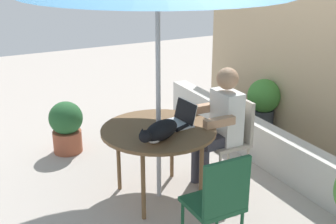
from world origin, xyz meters
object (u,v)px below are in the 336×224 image
(patio_table, at_px, (159,134))
(potted_plant_near_fence, at_px, (263,102))
(person_seated, at_px, (221,120))
(chair_occupied, at_px, (233,133))
(laptop, at_px, (181,118))
(chair_empty, at_px, (219,199))
(potted_plant_by_chair, at_px, (66,126))
(cat, at_px, (160,131))

(patio_table, xyz_separation_m, potted_plant_near_fence, (-0.88, 1.96, -0.25))
(person_seated, xyz_separation_m, potted_plant_near_fence, (-0.88, 1.26, -0.27))
(chair_occupied, height_order, laptop, laptop)
(chair_empty, bearing_deg, patio_table, -179.45)
(chair_empty, relative_size, person_seated, 0.72)
(potted_plant_by_chair, bearing_deg, patio_table, 20.15)
(potted_plant_near_fence, bearing_deg, chair_empty, -45.64)
(chair_occupied, relative_size, cat, 1.43)
(chair_empty, distance_m, potted_plant_near_fence, 2.73)
(chair_occupied, height_order, cat, cat)
(chair_empty, xyz_separation_m, cat, (-0.78, -0.12, 0.29))
(patio_table, xyz_separation_m, cat, (0.24, -0.11, 0.14))
(patio_table, relative_size, potted_plant_near_fence, 1.53)
(person_seated, distance_m, potted_plant_by_chair, 1.90)
(chair_occupied, xyz_separation_m, potted_plant_near_fence, (-0.88, 1.11, -0.10))
(patio_table, distance_m, chair_occupied, 0.87)
(chair_occupied, relative_size, potted_plant_by_chair, 1.40)
(patio_table, distance_m, potted_plant_by_chair, 1.55)
(laptop, xyz_separation_m, potted_plant_near_fence, (-0.86, 1.71, -0.37))
(chair_occupied, relative_size, potted_plant_near_fence, 1.23)
(laptop, distance_m, potted_plant_by_chair, 1.66)
(patio_table, distance_m, cat, 0.30)
(patio_table, height_order, laptop, laptop)
(chair_empty, distance_m, laptop, 1.11)
(patio_table, distance_m, potted_plant_near_fence, 2.16)
(chair_occupied, distance_m, potted_plant_by_chair, 1.99)
(potted_plant_near_fence, height_order, potted_plant_by_chair, potted_plant_near_fence)
(potted_plant_by_chair, bearing_deg, laptop, 28.78)
(chair_occupied, bearing_deg, patio_table, -90.00)
(chair_empty, height_order, potted_plant_near_fence, chair_empty)
(cat, distance_m, potted_plant_by_chair, 1.78)
(chair_occupied, distance_m, potted_plant_near_fence, 1.42)
(patio_table, relative_size, chair_occupied, 1.24)
(chair_empty, relative_size, potted_plant_near_fence, 1.23)
(patio_table, relative_size, chair_empty, 1.24)
(cat, height_order, potted_plant_by_chair, cat)
(chair_empty, bearing_deg, potted_plant_by_chair, -167.75)
(person_seated, relative_size, potted_plant_by_chair, 1.94)
(laptop, distance_m, cat, 0.44)
(laptop, bearing_deg, chair_empty, -12.93)
(patio_table, xyz_separation_m, potted_plant_by_chair, (-1.42, -0.52, -0.33))
(chair_occupied, bearing_deg, potted_plant_by_chair, -135.99)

